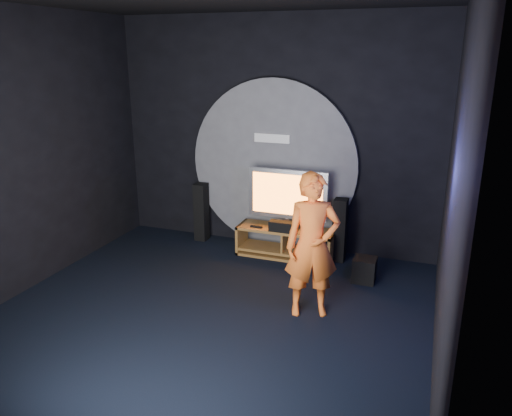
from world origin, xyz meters
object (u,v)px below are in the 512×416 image
Objects in this scene: media_console at (286,244)px; subwoofer at (364,270)px; tv at (288,196)px; tower_speaker_right at (340,230)px; player at (312,246)px; tower_speaker_left at (201,212)px.

media_console reaches higher than subwoofer.
tv is 0.91m from tower_speaker_right.
player is (-0.01, -1.66, 0.38)m from tower_speaker_right.
tower_speaker_right is 1.70m from player.
media_console is at bearing -84.14° from tv.
tv reaches higher than tower_speaker_right.
tower_speaker_left is (-1.49, 0.15, -0.46)m from tv.
player is (0.77, -1.59, -0.08)m from tv.
tower_speaker_right is (0.77, 0.13, 0.28)m from media_console.
tower_speaker_right is at bearing 68.07° from player.
tower_speaker_right is 0.81m from subwoofer.
subwoofer is at bearing -20.03° from media_console.
media_console is at bearing 95.04° from player.
tower_speaker_right is (2.27, -0.09, 0.00)m from tower_speaker_left.
tower_speaker_left and tower_speaker_right have the same top height.
subwoofer is at bearing 44.64° from player.
tv is 1.77m from player.
tower_speaker_right is at bearing 128.32° from subwoofer.
media_console is 0.85× the size of player.
player is at bearing -113.86° from subwoofer.
tv is 3.61× the size of subwoofer.
subwoofer is (1.24, -0.45, -0.03)m from media_console.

